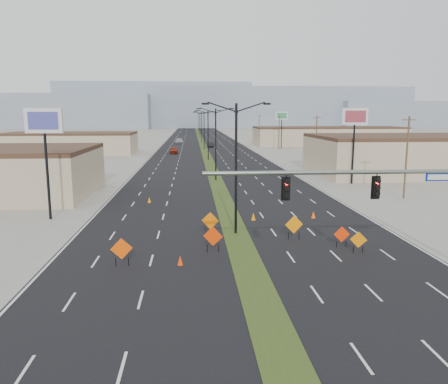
{
  "coord_description": "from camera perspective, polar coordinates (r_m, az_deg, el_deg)",
  "views": [
    {
      "loc": [
        -3.35,
        -20.83,
        9.18
      ],
      "look_at": [
        -0.87,
        12.62,
        3.2
      ],
      "focal_mm": 35.0,
      "sensor_mm": 36.0,
      "label": 1
    }
  ],
  "objects": [
    {
      "name": "streetlight_3",
      "position": [
        116.94,
        -2.62,
        8.25
      ],
      "size": [
        5.15,
        0.24,
        10.02
      ],
      "color": "black",
      "rests_on": "ground"
    },
    {
      "name": "streetlight_0",
      "position": [
        33.21,
        1.58,
        3.6
      ],
      "size": [
        5.15,
        0.24,
        10.02
      ],
      "color": "black",
      "rests_on": "ground"
    },
    {
      "name": "utility_pole_3",
      "position": [
        152.69,
        4.61,
        8.38
      ],
      "size": [
        1.6,
        0.2,
        9.0
      ],
      "color": "#4C3823",
      "rests_on": "ground"
    },
    {
      "name": "streetlight_4",
      "position": [
        144.92,
        -2.94,
        8.61
      ],
      "size": [
        5.15,
        0.24,
        10.02
      ],
      "color": "black",
      "rests_on": "ground"
    },
    {
      "name": "mesa_east",
      "position": [
        360.88,
        26.66,
        9.02
      ],
      "size": [
        160.0,
        50.0,
        18.0
      ],
      "primitive_type": "cube",
      "color": "gray",
      "rests_on": "ground"
    },
    {
      "name": "streetlight_1",
      "position": [
        61.04,
        -1.09,
        6.57
      ],
      "size": [
        5.15,
        0.24,
        10.02
      ],
      "color": "black",
      "rests_on": "ground"
    },
    {
      "name": "utility_pole_1",
      "position": [
        84.25,
        11.95,
        6.83
      ],
      "size": [
        1.6,
        0.2,
        9.0
      ],
      "color": "#4C3823",
      "rests_on": "ground"
    },
    {
      "name": "cone_1",
      "position": [
        38.44,
        3.86,
        -3.22
      ],
      "size": [
        0.47,
        0.47,
        0.67
      ],
      "primitive_type": "cone",
      "rotation": [
        0.0,
        0.0,
        -0.2
      ],
      "color": "orange",
      "rests_on": "ground"
    },
    {
      "name": "cone_2",
      "position": [
        39.9,
        11.6,
        -2.93
      ],
      "size": [
        0.41,
        0.41,
        0.65
      ],
      "primitive_type": "cone",
      "rotation": [
        0.0,
        0.0,
        -0.05
      ],
      "color": "#FF5605",
      "rests_on": "ground"
    },
    {
      "name": "streetlight_2",
      "position": [
        88.97,
        -2.09,
        7.68
      ],
      "size": [
        5.15,
        0.24,
        10.02
      ],
      "color": "black",
      "rests_on": "ground"
    },
    {
      "name": "building_se_near",
      "position": [
        75.96,
        25.31,
        4.28
      ],
      "size": [
        36.0,
        18.0,
        5.5
      ],
      "primitive_type": "cube",
      "color": "#C3AF8B",
      "rests_on": "ground"
    },
    {
      "name": "ground",
      "position": [
        23.01,
        4.61,
        -13.44
      ],
      "size": [
        600.0,
        600.0,
        0.0
      ],
      "primitive_type": "plane",
      "color": "gray",
      "rests_on": "ground"
    },
    {
      "name": "signal_mast",
      "position": [
        26.12,
        22.95,
        -0.37
      ],
      "size": [
        16.3,
        0.6,
        8.0
      ],
      "color": "slate",
      "rests_on": "ground"
    },
    {
      "name": "car_left",
      "position": [
        104.61,
        -6.58,
        5.44
      ],
      "size": [
        1.9,
        4.6,
        1.56
      ],
      "primitive_type": "imported",
      "rotation": [
        0.0,
        0.0,
        0.01
      ],
      "color": "maroon",
      "rests_on": "ground"
    },
    {
      "name": "cone_0",
      "position": [
        27.32,
        -5.74,
        -8.9
      ],
      "size": [
        0.48,
        0.48,
        0.61
      ],
      "primitive_type": "cone",
      "rotation": [
        0.0,
        0.0,
        0.39
      ],
      "color": "#F13A05",
      "rests_on": "ground"
    },
    {
      "name": "utility_pole_0",
      "position": [
        51.63,
        22.74,
        4.32
      ],
      "size": [
        1.6,
        0.2,
        9.0
      ],
      "color": "#4C3823",
      "rests_on": "ground"
    },
    {
      "name": "pole_sign_east_far",
      "position": [
        121.2,
        7.56,
        9.52
      ],
      "size": [
        3.19,
        1.31,
        9.92
      ],
      "rotation": [
        0.0,
        0.0,
        -0.31
      ],
      "color": "black",
      "rests_on": "ground"
    },
    {
      "name": "median_strip",
      "position": [
        121.22,
        -2.65,
        5.75
      ],
      "size": [
        2.0,
        400.0,
        0.04
      ],
      "primitive_type": "cube",
      "color": "#2E4117",
      "rests_on": "ground"
    },
    {
      "name": "construction_sign_5",
      "position": [
        30.71,
        17.16,
        -6.08
      ],
      "size": [
        1.06,
        0.39,
        1.47
      ],
      "rotation": [
        0.0,
        0.0,
        -0.32
      ],
      "color": "orange",
      "rests_on": "ground"
    },
    {
      "name": "car_far",
      "position": [
        141.02,
        -5.87,
        6.65
      ],
      "size": [
        2.44,
        5.67,
        1.63
      ],
      "primitive_type": "imported",
      "rotation": [
        0.0,
        0.0,
        -0.03
      ],
      "color": "#A2A6AC",
      "rests_on": "ground"
    },
    {
      "name": "pole_sign_west",
      "position": [
        40.81,
        -22.43,
        7.6
      ],
      "size": [
        3.17,
        0.49,
        9.71
      ],
      "rotation": [
        0.0,
        0.0,
        -0.03
      ],
      "color": "black",
      "rests_on": "ground"
    },
    {
      "name": "car_mid",
      "position": [
        124.61,
        -1.77,
        6.22
      ],
      "size": [
        1.84,
        4.56,
        1.47
      ],
      "primitive_type": "imported",
      "rotation": [
        0.0,
        0.0,
        0.06
      ],
      "color": "black",
      "rests_on": "ground"
    },
    {
      "name": "building_sw_far",
      "position": [
        109.86,
        -19.45,
        5.92
      ],
      "size": [
        30.0,
        14.0,
        4.5
      ],
      "primitive_type": "cube",
      "color": "#C3AF8B",
      "rests_on": "ground"
    },
    {
      "name": "streetlight_6",
      "position": [
        200.89,
        -3.32,
        9.02
      ],
      "size": [
        5.15,
        0.24,
        10.02
      ],
      "color": "black",
      "rests_on": "ground"
    },
    {
      "name": "construction_sign_2",
      "position": [
        33.62,
        -1.82,
        -3.87
      ],
      "size": [
        1.31,
        0.41,
        1.8
      ],
      "rotation": [
        0.0,
        0.0,
        -0.27
      ],
      "color": "#E46404",
      "rests_on": "ground"
    },
    {
      "name": "building_se_far",
      "position": [
        137.37,
        13.39,
        7.05
      ],
      "size": [
        44.0,
        16.0,
        5.0
      ],
      "primitive_type": "cube",
      "color": "#C3AF8B",
      "rests_on": "ground"
    },
    {
      "name": "mesa_center",
      "position": [
        323.78,
        3.53,
        10.94
      ],
      "size": [
        220.0,
        50.0,
        28.0
      ],
      "primitive_type": "cube",
      "color": "gray",
      "rests_on": "ground"
    },
    {
      "name": "mesa_west",
      "position": [
        322.66,
        -25.8,
        9.44
      ],
      "size": [
        180.0,
        50.0,
        22.0
      ],
      "primitive_type": "cube",
      "color": "gray",
      "rests_on": "ground"
    },
    {
      "name": "construction_sign_1",
      "position": [
        29.42,
        -1.45,
        -5.91
      ],
      "size": [
        1.29,
        0.48,
        1.8
      ],
      "rotation": [
        0.0,
        0.0,
        -0.33
      ],
      "color": "red",
      "rests_on": "ground"
    },
    {
      "name": "streetlight_5",
      "position": [
        172.9,
        -3.16,
        8.85
      ],
      "size": [
        5.15,
        0.24,
        10.02
      ],
      "color": "black",
      "rests_on": "ground"
    },
    {
      "name": "pole_sign_east_near",
      "position": [
        60.46,
        16.71,
        8.75
      ],
      "size": [
        3.24,
        1.16,
        10.0
      ],
      "rotation": [
        0.0,
        0.0,
        -0.25
      ],
      "color": "black",
      "rests_on": "ground"
    },
    {
      "name": "mesa_backdrop",
      "position": [
        341.94,
        -8.87,
        11.13
      ],
      "size": [
        140.0,
        50.0,
        32.0
      ],
      "primitive_type": "cube",
      "color": "gray",
      "rests_on": "ground"
    },
    {
      "name": "road_surface",
      "position": [
        121.22,
        -2.65,
        5.75
      ],
      "size": [
        25.0,
        400.0,
        0.02
      ],
      "primitive_type": "cube",
      "color": "black",
      "rests_on": "ground"
    },
    {
      "name": "construction_sign_0",
      "position": [
        27.53,
        -13.24,
        -7.35
      ],
      "size": [
        1.31,
        0.32,
        1.77
      ],
      "rotation": [
        0.0,
        0.0,
        0.21
      ],
      "color": "#F74B05",
      "rests_on": "ground"
    },
    {
      "name": "construction_sign_4",
      "position": [
        31.62,
        15.13,
        -5.47
      ],
      "size": [
        1.13,
        0.06,
        1.51
      ],
      "rotation": [
        0.0,
        0.0,
        -0.02
      ],
      "color": "red",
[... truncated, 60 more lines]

